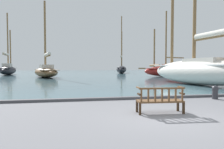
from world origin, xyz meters
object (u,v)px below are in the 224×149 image
Objects in this scene: mooring_bollard at (215,92)px; sailboat_nearest_starboard at (196,69)px; park_bench at (160,100)px; sailboat_centre_channel at (167,70)px; sailboat_nearest_port at (121,69)px; sailboat_outer_starboard at (8,69)px; sailboat_far_starboard at (46,71)px.

sailboat_nearest_starboard is at bearing 63.28° from mooring_bollard.
sailboat_nearest_starboard reaches higher than park_bench.
sailboat_nearest_starboard is 1.28× the size of sailboat_centre_channel.
sailboat_nearest_port is at bearing 78.83° from park_bench.
sailboat_outer_starboard is at bearing 158.33° from sailboat_centre_channel.
mooring_bollard is (19.85, -32.83, -0.78)m from sailboat_outer_starboard.
sailboat_far_starboard is (-7.30, 24.53, 0.54)m from park_bench.
sailboat_centre_channel is 23.20m from mooring_bollard.
park_bench is 0.12× the size of sailboat_nearest_port.
sailboat_far_starboard is (-14.75, 15.28, -0.40)m from sailboat_nearest_starboard.
sailboat_nearest_starboard is at bearing -106.50° from sailboat_centre_channel.
sailboat_nearest_starboard is (23.31, -25.97, 0.25)m from sailboat_outer_starboard.
sailboat_centre_channel is at bearing 70.13° from mooring_bollard.
sailboat_far_starboard is at bearing 117.02° from mooring_bollard.
sailboat_far_starboard is (8.56, -10.68, -0.15)m from sailboat_outer_starboard.
park_bench is 38.62m from sailboat_outer_starboard.
sailboat_outer_starboard is at bearing 131.91° from sailboat_nearest_starboard.
sailboat_outer_starboard reaches higher than sailboat_far_starboard.
sailboat_nearest_starboard reaches higher than sailboat_centre_channel.
park_bench is 0.15× the size of sailboat_centre_channel.
sailboat_far_starboard is 16.52× the size of mooring_bollard.
sailboat_centre_channel reaches higher than park_bench.
mooring_bollard is (-4.10, -38.58, -0.79)m from sailboat_nearest_port.
sailboat_nearest_starboard is at bearing -48.09° from sailboat_outer_starboard.
sailboat_nearest_port is at bearing 102.71° from sailboat_centre_channel.
park_bench is 41.76m from sailboat_nearest_port.
sailboat_nearest_port is at bearing 13.50° from sailboat_outer_starboard.
mooring_bollard is at bearing -58.83° from sailboat_outer_starboard.
sailboat_outer_starboard is 13.69m from sailboat_far_starboard.
sailboat_nearest_port reaches higher than sailboat_nearest_starboard.
sailboat_centre_channel is at bearing -21.67° from sailboat_outer_starboard.
sailboat_nearest_port is 22.52m from sailboat_far_starboard.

